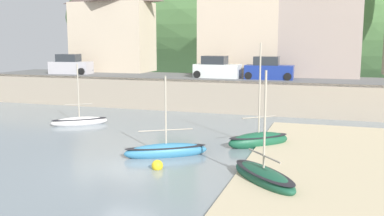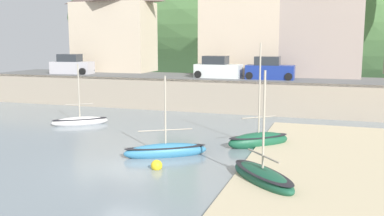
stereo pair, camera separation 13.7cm
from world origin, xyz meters
name	(u,v)px [view 1 (the left image)]	position (x,y,z in m)	size (l,w,h in m)	color
quay_seawall	(221,94)	(0.00, 17.50, 1.36)	(48.00, 9.40, 2.40)	tan
hillside_backdrop	(297,16)	(2.82, 55.20, 9.49)	(80.00, 44.00, 27.10)	#57874A
waterfront_building_left	(112,27)	(-13.89, 25.20, 7.07)	(8.54, 4.69, 9.19)	beige
waterfront_building_centre	(242,15)	(0.09, 25.20, 8.15)	(7.86, 5.33, 11.33)	beige
waterfront_building_right	(319,22)	(7.24, 25.20, 7.32)	(7.70, 5.27, 9.70)	#A99689
sailboat_far_left	(258,140)	(5.02, 6.23, 0.32)	(3.52, 3.23, 5.83)	#185135
sailboat_tall_mast	(166,151)	(0.97, 2.66, 0.28)	(4.07, 3.02, 4.22)	teal
dinghy_open_wooden	(263,176)	(6.26, 0.01, 0.27)	(3.62, 3.92, 4.77)	#194F37
sailboat_blue_trim	(79,121)	(-7.69, 8.48, 0.24)	(3.56, 3.09, 4.33)	silver
parked_car_near_slipway	(70,66)	(-16.30, 20.70, 3.20)	(4.27, 2.17, 1.95)	#B3B0B7
parked_car_by_wall	(217,69)	(-1.19, 20.70, 3.20)	(4.17, 1.88, 1.95)	silver
parked_car_end_of_row	(269,70)	(3.42, 20.70, 3.20)	(4.14, 1.82, 1.95)	navy
mooring_buoy	(157,166)	(1.41, 0.44, 0.16)	(0.53, 0.53, 0.53)	yellow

